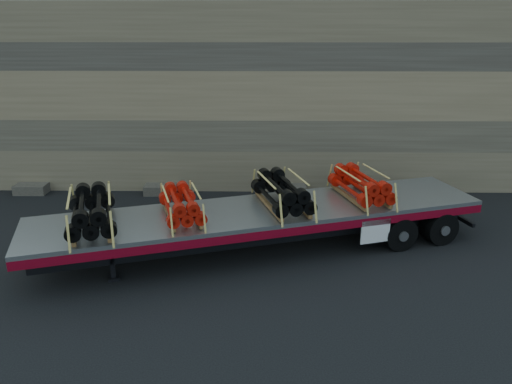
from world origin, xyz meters
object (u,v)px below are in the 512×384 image
bundle_front (91,212)px  bundle_midrear (282,193)px  bundle_rear (361,186)px  trailer (261,230)px  bundle_midfront (182,205)px

bundle_front → bundle_midrear: bundle_front is taller
bundle_front → bundle_rear: bearing=0.0°
bundle_rear → trailer: bearing=-180.0°
bundle_rear → bundle_midfront: bearing=-180.0°
trailer → bundle_midrear: 1.23m
bundle_midfront → bundle_front: bearing=-180.0°
bundle_midrear → bundle_rear: bearing=0.0°
bundle_midrear → bundle_rear: (2.37, 0.74, -0.02)m
trailer → bundle_rear: 3.27m
bundle_midfront → bundle_midrear: 2.88m
bundle_front → bundle_midfront: (2.22, 0.69, -0.07)m
trailer → bundle_midrear: bearing=-0.0°
bundle_front → bundle_midrear: size_ratio=1.02×
bundle_midrear → bundle_rear: bundle_midrear is taller
trailer → bundle_midrear: bundle_midrear is taller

